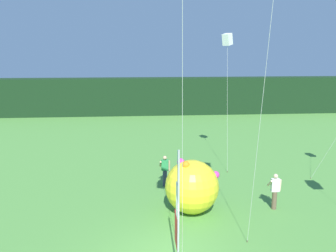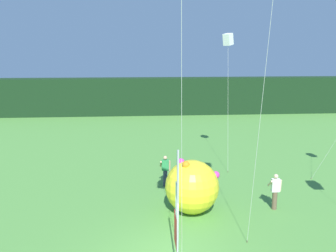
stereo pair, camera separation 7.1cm
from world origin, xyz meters
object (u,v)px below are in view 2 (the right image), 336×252
(banner_flag, at_px, (177,215))
(person_mid_field, at_px, (165,170))
(person_near_banner, at_px, (275,191))
(inflatable_balloon, at_px, (192,187))
(kite_white_box_1, at_px, (228,40))

(banner_flag, relative_size, person_mid_field, 2.53)
(person_near_banner, distance_m, person_mid_field, 5.66)
(banner_flag, distance_m, inflatable_balloon, 4.51)
(banner_flag, relative_size, inflatable_balloon, 1.70)
(person_mid_field, distance_m, inflatable_balloon, 3.35)
(inflatable_balloon, xyz_separation_m, kite_white_box_1, (2.98, 6.50, 6.40))
(banner_flag, distance_m, person_near_banner, 6.58)
(person_near_banner, relative_size, inflatable_balloon, 0.68)
(banner_flag, xyz_separation_m, person_near_banner, (4.85, 4.30, -1.11))
(inflatable_balloon, relative_size, kite_white_box_1, 0.31)
(banner_flag, xyz_separation_m, inflatable_balloon, (1.11, 4.29, -0.81))
(kite_white_box_1, bearing_deg, banner_flag, -110.76)
(person_near_banner, distance_m, inflatable_balloon, 3.75)
(banner_flag, distance_m, kite_white_box_1, 12.83)
(banner_flag, distance_m, person_mid_field, 7.58)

